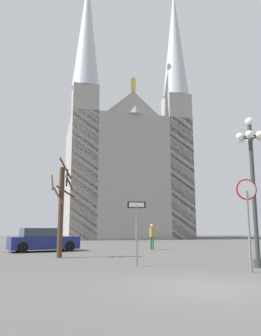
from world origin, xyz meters
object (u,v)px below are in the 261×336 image
stop_sign (248,207)px  pedestrian_walking (152,234)px  bare_tree (61,207)px  one_way_arrow_sign (137,224)px  parked_car_near_navy (43,240)px  cathedral (125,165)px  street_lamp (252,169)px

stop_sign → pedestrian_walking: (-1.06, 11.93, -1.13)m
bare_tree → pedestrian_walking: (5.72, 5.45, -1.46)m
one_way_arrow_sign → parked_car_near_navy: size_ratio=0.54×
bare_tree → stop_sign: bearing=-43.7°
cathedral → stop_sign: (0.22, -36.11, -8.17)m
street_lamp → parked_car_near_navy: street_lamp is taller
one_way_arrow_sign → pedestrian_walking: (2.45, 9.67, -0.57)m
stop_sign → cathedral: bearing=90.3°
one_way_arrow_sign → bare_tree: bare_tree is taller
stop_sign → street_lamp: (0.91, 1.24, 1.55)m
pedestrian_walking → street_lamp: bearing=-79.6°
bare_tree → pedestrian_walking: bearing=43.6°
cathedral → bare_tree: cathedral is taller
one_way_arrow_sign → street_lamp: size_ratio=0.43×
cathedral → stop_sign: cathedral is taller
street_lamp → cathedral: bearing=91.8°
bare_tree → cathedral: bearing=77.5°
pedestrian_walking → cathedral: bearing=88.0°
stop_sign → pedestrian_walking: stop_sign is taller
cathedral → street_lamp: cathedral is taller
stop_sign → street_lamp: bearing=53.9°
stop_sign → parked_car_near_navy: bearing=126.3°
cathedral → stop_sign: size_ratio=11.91×
parked_car_near_navy → cathedral: bearing=72.3°
cathedral → stop_sign: bearing=-89.7°
one_way_arrow_sign → bare_tree: (-3.27, 4.23, 0.89)m
stop_sign → one_way_arrow_sign: size_ratio=1.26×
bare_tree → pedestrian_walking: bare_tree is taller
one_way_arrow_sign → street_lamp: 5.01m
stop_sign → street_lamp: size_ratio=0.54×
street_lamp → pedestrian_walking: street_lamp is taller
pedestrian_walking → stop_sign: bearing=-84.9°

